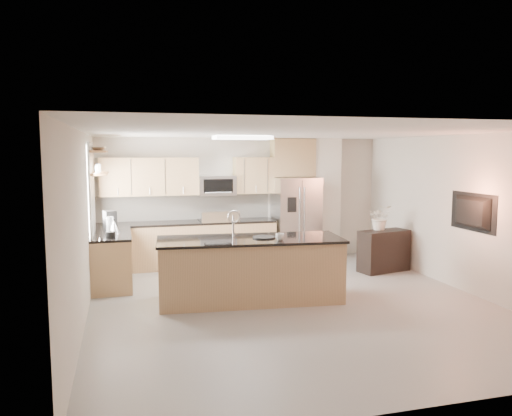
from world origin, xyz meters
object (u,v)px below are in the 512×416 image
object	(u,v)px
blender	(110,229)
bowl	(98,148)
platter	(264,237)
kettle	(114,227)
microwave	(217,185)
credenza	(384,251)
range	(218,242)
coffee_maker	(110,221)
cup	(280,237)
refrigerator	(296,219)
television	(469,212)
flower_vase	(380,211)
island	(250,269)

from	to	relation	value
blender	bowl	distance (m)	1.52
platter	blender	world-z (taller)	blender
blender	kettle	world-z (taller)	blender
microwave	credenza	world-z (taller)	microwave
range	coffee_maker	xyz separation A→B (m)	(-2.10, -0.79, 0.62)
platter	kettle	bearing A→B (deg)	146.91
cup	kettle	xyz separation A→B (m)	(-2.44, 1.74, -0.00)
refrigerator	television	distance (m)	3.62
platter	television	xyz separation A→B (m)	(3.27, -0.55, 0.35)
kettle	flower_vase	size ratio (longest dim) A/B	0.35
cup	bowl	xyz separation A→B (m)	(-2.66, 2.00, 1.34)
platter	bowl	bearing A→B (deg)	145.17
cup	refrigerator	bearing A→B (deg)	65.94
coffee_maker	microwave	bearing A→B (deg)	23.61
range	refrigerator	bearing A→B (deg)	-1.60
microwave	range	bearing A→B (deg)	-90.00
television	credenza	bearing A→B (deg)	15.95
island	coffee_maker	distance (m)	2.82
range	flower_vase	size ratio (longest dim) A/B	1.53
refrigerator	platter	xyz separation A→B (m)	(-1.42, -2.53, 0.10)
refrigerator	microwave	bearing A→B (deg)	174.14
credenza	range	bearing A→B (deg)	142.60
range	refrigerator	distance (m)	1.71
credenza	cup	xyz separation A→B (m)	(-2.60, -1.47, 0.64)
island	blender	xyz separation A→B (m)	(-2.10, 0.96, 0.58)
platter	television	bearing A→B (deg)	-9.50
credenza	bowl	world-z (taller)	bowl
flower_vase	television	size ratio (longest dim) A/B	0.69
microwave	refrigerator	distance (m)	1.82
range	kettle	bearing A→B (deg)	-151.55
refrigerator	island	bearing A→B (deg)	-123.12
bowl	flower_vase	xyz separation A→B (m)	(5.20, -0.45, -1.21)
cup	range	bearing A→B (deg)	98.28
platter	flower_vase	bearing A→B (deg)	25.30
flower_vase	microwave	bearing A→B (deg)	154.40
range	kettle	size ratio (longest dim) A/B	4.42
island	credenza	size ratio (longest dim) A/B	2.93
microwave	coffee_maker	xyz separation A→B (m)	(-2.10, -0.92, -0.54)
blender	flower_vase	world-z (taller)	flower_vase
platter	microwave	bearing A→B (deg)	95.09
refrigerator	blender	distance (m)	4.04
microwave	platter	distance (m)	2.78
credenza	kettle	xyz separation A→B (m)	(-5.03, 0.27, 0.63)
range	blender	distance (m)	2.68
platter	island	bearing A→B (deg)	173.84
credenza	platter	distance (m)	3.08
refrigerator	island	xyz separation A→B (m)	(-1.63, -2.50, -0.40)
island	television	distance (m)	3.63
island	bowl	distance (m)	3.41
island	bowl	bearing A→B (deg)	148.36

